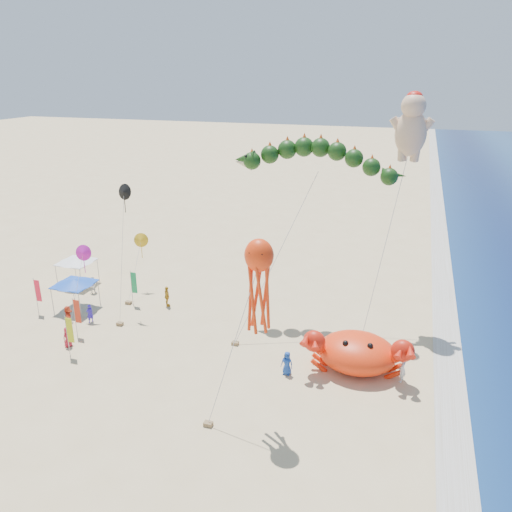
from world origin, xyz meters
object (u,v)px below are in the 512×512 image
at_px(dragon_kite, 316,164).
at_px(cherub_kite, 412,125).
at_px(canopy_blue, 74,282).
at_px(crab_inflatable, 357,352).
at_px(canopy_white, 76,260).
at_px(octopus_kite, 259,279).

relative_size(dragon_kite, cherub_kite, 0.79).
distance_m(cherub_kite, canopy_blue, 29.72).
height_order(crab_inflatable, canopy_white, crab_inflatable).
xyz_separation_m(dragon_kite, octopus_kite, (-0.15, -13.67, -3.85)).
relative_size(crab_inflatable, cherub_kite, 0.40).
xyz_separation_m(crab_inflatable, canopy_white, (-27.09, 6.59, 1.06)).
height_order(canopy_blue, canopy_white, same).
bearing_deg(dragon_kite, cherub_kite, 19.99).
bearing_deg(octopus_kite, dragon_kite, 89.37).
bearing_deg(octopus_kite, canopy_blue, 155.14).
bearing_deg(cherub_kite, crab_inflatable, -101.05).
xyz_separation_m(dragon_kite, canopy_blue, (-19.29, -4.80, -10.20)).
relative_size(cherub_kite, canopy_white, 5.55).
relative_size(dragon_kite, octopus_kite, 1.27).
xyz_separation_m(crab_inflatable, dragon_kite, (-4.66, 6.92, 11.26)).
bearing_deg(canopy_white, canopy_blue, -54.89).
bearing_deg(canopy_white, octopus_kite, -30.90).
distance_m(canopy_blue, canopy_white, 5.46).
bearing_deg(dragon_kite, canopy_blue, -166.02).
bearing_deg(canopy_white, crab_inflatable, -13.67).
xyz_separation_m(crab_inflatable, canopy_blue, (-23.95, 2.12, 1.06)).
bearing_deg(canopy_blue, cherub_kite, 15.52).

